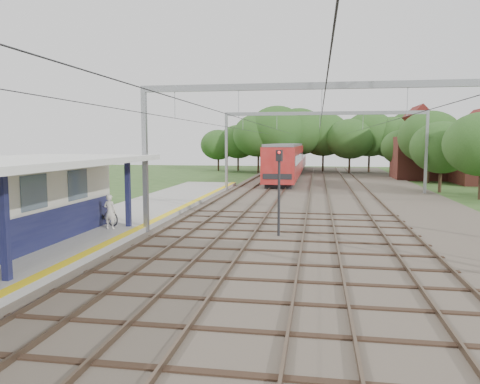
# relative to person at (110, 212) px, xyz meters

# --- Properties ---
(ballast_bed) EXTENTS (18.00, 90.00, 0.10)m
(ballast_bed) POSITION_rel_person_xyz_m (10.49, 15.77, -1.11)
(ballast_bed) COLOR #473D33
(ballast_bed) RESTS_ON ground
(platform) EXTENTS (5.00, 52.00, 0.35)m
(platform) POSITION_rel_person_xyz_m (-1.01, -0.23, -0.98)
(platform) COLOR gray
(platform) RESTS_ON ground
(yellow_stripe) EXTENTS (0.45, 52.00, 0.01)m
(yellow_stripe) POSITION_rel_person_xyz_m (1.24, -0.23, -0.80)
(yellow_stripe) COLOR yellow
(yellow_stripe) RESTS_ON platform
(rail_tracks) EXTENTS (11.80, 88.00, 0.15)m
(rail_tracks) POSITION_rel_person_xyz_m (7.99, 15.77, -0.98)
(rail_tracks) COLOR brown
(rail_tracks) RESTS_ON ballast_bed
(catenary_system) EXTENTS (17.22, 88.00, 7.00)m
(catenary_system) POSITION_rel_person_xyz_m (9.88, 11.06, 4.35)
(catenary_system) COLOR gray
(catenary_system) RESTS_ON ground
(tree_band) EXTENTS (31.72, 30.88, 8.82)m
(tree_band) POSITION_rel_person_xyz_m (10.33, 42.90, 3.76)
(tree_band) COLOR #382619
(tree_band) RESTS_ON ground
(house_far) EXTENTS (8.00, 6.12, 8.66)m
(house_far) POSITION_rel_person_xyz_m (22.49, 37.77, 2.08)
(house_far) COLOR brown
(house_far) RESTS_ON ground
(person) EXTENTS (0.63, 0.45, 1.62)m
(person) POSITION_rel_person_xyz_m (0.00, 0.00, 0.00)
(person) COLOR silver
(person) RESTS_ON platform
(bicycle) EXTENTS (1.93, 1.25, 1.13)m
(bicycle) POSITION_rel_person_xyz_m (-0.64, 0.77, -0.25)
(bicycle) COLOR black
(bicycle) RESTS_ON platform
(train) EXTENTS (3.13, 38.99, 4.10)m
(train) POSITION_rel_person_xyz_m (5.99, 41.12, 1.12)
(train) COLOR black
(train) RESTS_ON ballast_bed
(signal_post) EXTENTS (0.32, 0.29, 4.04)m
(signal_post) POSITION_rel_person_xyz_m (7.84, 0.85, 1.32)
(signal_post) COLOR black
(signal_post) RESTS_ON ground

